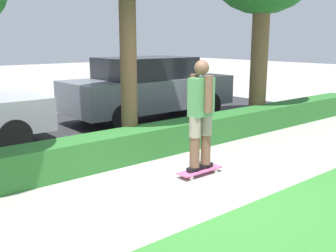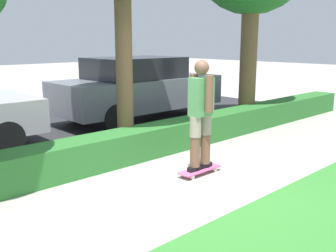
{
  "view_description": "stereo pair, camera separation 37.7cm",
  "coord_description": "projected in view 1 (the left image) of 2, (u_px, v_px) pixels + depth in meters",
  "views": [
    {
      "loc": [
        -3.59,
        -3.98,
        2.09
      ],
      "look_at": [
        0.23,
        0.6,
        0.78
      ],
      "focal_mm": 42.0,
      "sensor_mm": 36.0,
      "label": 1
    },
    {
      "loc": [
        -3.87,
        -3.73,
        2.09
      ],
      "look_at": [
        0.23,
        0.6,
        0.78
      ],
      "focal_mm": 42.0,
      "sensor_mm": 36.0,
      "label": 2
    }
  ],
  "objects": [
    {
      "name": "ground_plane",
      "position": [
        182.0,
        187.0,
        5.68
      ],
      "size": [
        60.0,
        60.0,
        0.0
      ],
      "primitive_type": "plane",
      "color": "#ADA89E"
    },
    {
      "name": "parked_car_middle",
      "position": [
        149.0,
        88.0,
        10.31
      ],
      "size": [
        4.51,
        1.9,
        1.65
      ],
      "rotation": [
        0.0,
        0.0,
        -0.01
      ],
      "color": "slate",
      "rests_on": "ground_plane"
    },
    {
      "name": "hedge_row",
      "position": [
        121.0,
        147.0,
        6.83
      ],
      "size": [
        15.49,
        0.6,
        0.53
      ],
      "color": "#2D702D",
      "rests_on": "ground_plane"
    },
    {
      "name": "street_asphalt",
      "position": [
        58.0,
        134.0,
        8.83
      ],
      "size": [
        15.49,
        5.0,
        0.01
      ],
      "color": "#2D2D30",
      "rests_on": "ground_plane"
    },
    {
      "name": "skateboard",
      "position": [
        200.0,
        171.0,
        6.19
      ],
      "size": [
        0.78,
        0.24,
        0.09
      ],
      "color": "#DB5B93",
      "rests_on": "ground_plane"
    },
    {
      "name": "skater_person",
      "position": [
        201.0,
        113.0,
        6.0
      ],
      "size": [
        0.5,
        0.44,
        1.71
      ],
      "color": "black",
      "rests_on": "skateboard"
    }
  ]
}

